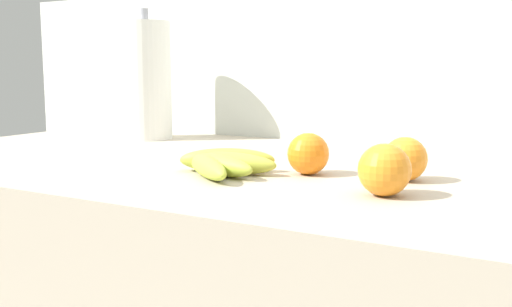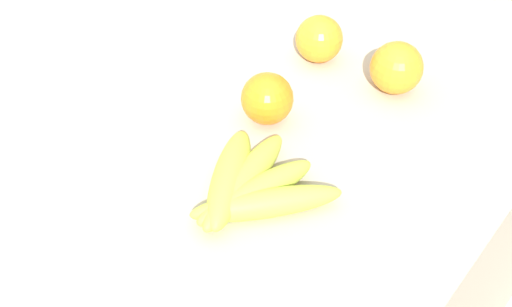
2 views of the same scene
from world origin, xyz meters
name	(u,v)px [view 1 (image 1 of 2)]	position (x,y,z in m)	size (l,w,h in m)	color
wall_back	(411,263)	(0.00, 0.40, 0.65)	(2.34, 0.06, 1.30)	silver
banana_bunch	(220,163)	(-0.19, -0.12, 0.94)	(0.18, 0.18, 0.04)	#B5CC3F
orange_back_right	(384,170)	(0.10, -0.15, 0.96)	(0.07, 0.07, 0.07)	orange
orange_right	(405,159)	(0.10, -0.03, 0.96)	(0.07, 0.07, 0.07)	orange
orange_center	(308,154)	(-0.06, -0.05, 0.96)	(0.07, 0.07, 0.07)	orange
paper_towel_roll	(146,80)	(-0.62, 0.21, 1.07)	(0.12, 0.12, 0.32)	white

